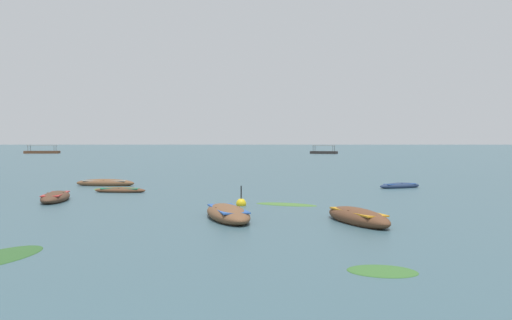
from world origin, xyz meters
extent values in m
plane|color=#385660|center=(0.00, 1500.00, 0.00)|extent=(6000.00, 6000.00, 0.00)
cone|color=slate|center=(-664.56, 2617.12, 115.54)|extent=(752.00, 752.00, 231.08)
cone|color=slate|center=(595.73, 2671.22, 251.57)|extent=(1268.55, 1268.55, 503.14)
ellipsoid|color=#4C3323|center=(-9.12, 21.17, 0.18)|extent=(1.95, 3.97, 0.60)
cube|color=#B22D28|center=(-9.12, 21.17, 0.36)|extent=(1.40, 2.86, 0.05)
cube|color=#4C3323|center=(-9.12, 21.17, 0.41)|extent=(0.81, 0.25, 0.04)
ellipsoid|color=navy|center=(9.72, 30.16, 0.13)|extent=(3.07, 2.02, 0.43)
cube|color=#28519E|center=(9.72, 30.16, 0.26)|extent=(2.21, 1.46, 0.05)
cube|color=navy|center=(9.72, 30.16, 0.31)|extent=(0.30, 0.50, 0.04)
ellipsoid|color=brown|center=(-7.38, 26.03, 0.11)|extent=(3.10, 0.88, 0.37)
cube|color=#197A56|center=(-7.38, 26.03, 0.22)|extent=(2.23, 0.63, 0.05)
cube|color=brown|center=(-7.38, 26.03, 0.27)|extent=(0.10, 0.52, 0.04)
ellipsoid|color=brown|center=(0.22, 15.29, 0.20)|extent=(2.72, 4.50, 0.68)
cube|color=#28519E|center=(0.22, 15.29, 0.41)|extent=(1.96, 3.24, 0.05)
cube|color=brown|center=(0.22, 15.29, 0.46)|extent=(0.92, 0.39, 0.04)
ellipsoid|color=brown|center=(-9.93, 30.81, 0.17)|extent=(4.07, 1.09, 0.58)
cube|color=#B7B2A3|center=(-9.93, 30.81, 0.35)|extent=(2.93, 0.79, 0.05)
cube|color=brown|center=(-9.93, 30.81, 0.40)|extent=(0.10, 0.68, 0.04)
ellipsoid|color=brown|center=(5.04, 14.63, 0.21)|extent=(2.58, 4.09, 0.68)
cube|color=orange|center=(5.04, 14.63, 0.41)|extent=(1.86, 2.94, 0.05)
cube|color=brown|center=(5.04, 14.63, 0.46)|extent=(0.76, 0.38, 0.04)
cube|color=#2D2826|center=(11.98, 140.93, 0.27)|extent=(7.54, 4.66, 0.90)
cylinder|color=#4C4742|center=(9.12, 141.15, 1.40)|extent=(0.10, 0.10, 1.80)
cylinder|color=#4C4742|center=(9.72, 142.70, 1.40)|extent=(0.10, 0.10, 1.80)
cylinder|color=#4C4742|center=(14.25, 139.16, 1.40)|extent=(0.10, 0.10, 1.80)
cylinder|color=#4C4742|center=(14.85, 140.71, 1.40)|extent=(0.10, 0.10, 1.80)
cube|color=#9E998E|center=(11.98, 140.93, 2.29)|extent=(6.33, 3.91, 0.12)
cube|color=brown|center=(-66.60, 141.62, 0.27)|extent=(9.68, 5.15, 0.90)
cylinder|color=#4C4742|center=(-69.76, 139.66, 1.40)|extent=(0.10, 0.10, 1.80)
cylinder|color=#4C4742|center=(-70.28, 142.17, 1.40)|extent=(0.10, 0.10, 1.80)
cylinder|color=#4C4742|center=(-62.92, 141.07, 1.40)|extent=(0.10, 0.10, 1.80)
cylinder|color=#4C4742|center=(-63.44, 143.58, 1.40)|extent=(0.10, 0.10, 1.80)
cube|color=#9E998E|center=(-66.60, 141.62, 2.29)|extent=(8.13, 4.33, 0.12)
sphere|color=yellow|center=(0.34, 19.74, 0.09)|extent=(0.47, 0.47, 0.47)
cylinder|color=black|center=(0.34, 19.74, 0.51)|extent=(0.06, 0.06, 0.83)
ellipsoid|color=#477033|center=(2.43, 20.25, 0.00)|extent=(3.22, 2.09, 0.14)
ellipsoid|color=#477033|center=(-8.33, 28.18, 0.00)|extent=(3.53, 3.58, 0.14)
ellipsoid|color=#38662D|center=(4.66, 7.22, 0.00)|extent=(1.81, 1.53, 0.14)
camera|label=1|loc=(2.54, -4.95, 2.90)|focal=37.69mm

